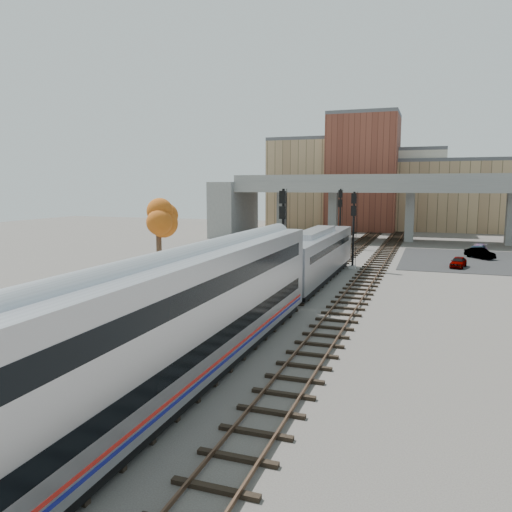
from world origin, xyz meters
The scene contains 17 objects.
ground centered at (0.00, 0.00, 0.00)m, with size 160.00×160.00×0.00m, color #47423D.
platform centered at (-7.25, 0.00, 0.17)m, with size 4.50×60.00×0.35m, color #9E9E99.
yellow_strip centered at (-5.35, 0.00, 0.35)m, with size 0.70×60.00×0.01m, color yellow.
tracks centered at (0.93, 12.50, 0.08)m, with size 10.70×95.00×0.25m.
overpass centered at (4.92, 45.00, 5.81)m, with size 54.00×12.00×9.50m.
buildings_far centered at (1.26, 66.57, 7.88)m, with size 43.00×21.00×20.60m.
parking_lot centered at (14.00, 28.00, 0.02)m, with size 14.00×18.00×0.04m, color black.
locomotive centered at (1.00, 10.77, 2.28)m, with size 3.02×19.05×4.10m.
coach centered at (1.00, -11.84, 2.80)m, with size 3.03×25.00×5.00m.
signal_mast_near centered at (-1.10, 8.51, 3.93)m, with size 0.60×0.64×7.70m.
signal_mast_mid centered at (3.00, 18.32, 3.72)m, with size 0.60×0.64×7.37m.
signal_mast_far centered at (-1.10, 34.45, 3.84)m, with size 0.60×0.64×7.56m.
station_sign centered at (-8.17, -9.42, 1.98)m, with size 0.87×0.32×2.27m.
tree centered at (-10.67, 5.68, 5.06)m, with size 3.60×3.60×6.82m.
car_a centered at (12.63, 22.40, 0.57)m, with size 1.25×3.12×1.06m, color #99999E.
car_b centered at (15.14, 29.75, 0.62)m, with size 1.22×3.51×1.16m, color #99999E.
car_c centered at (15.03, 32.06, 0.65)m, with size 1.72×4.23×1.23m, color #99999E.
Camera 1 is at (10.01, -29.35, 7.90)m, focal length 35.00 mm.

